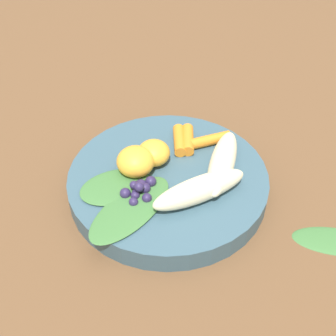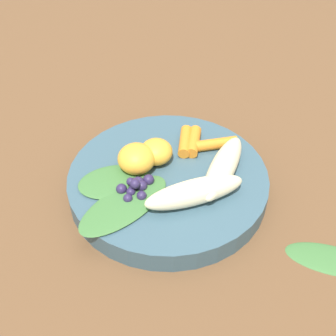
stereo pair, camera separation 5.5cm
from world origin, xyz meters
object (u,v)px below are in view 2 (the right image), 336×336
object	(u,v)px
bowl	(168,182)
banana_peeled_right	(194,192)
kale_leaf_stray	(332,259)
banana_peeled_left	(223,167)
orange_segment_near	(136,159)

from	to	relation	value
bowl	banana_peeled_right	size ratio (longest dim) A/B	2.09
bowl	banana_peeled_right	world-z (taller)	banana_peeled_right
banana_peeled_right	kale_leaf_stray	bearing A→B (deg)	-42.09
bowl	banana_peeled_left	size ratio (longest dim) A/B	2.09
bowl	banana_peeled_right	distance (m)	0.07
banana_peeled_left	orange_segment_near	bearing A→B (deg)	105.95
banana_peeled_left	orange_segment_near	world-z (taller)	orange_segment_near
bowl	orange_segment_near	distance (m)	0.05
bowl	kale_leaf_stray	world-z (taller)	bowl
bowl	orange_segment_near	bearing A→B (deg)	63.50
orange_segment_near	kale_leaf_stray	xyz separation A→B (m)	(-0.17, -0.19, -0.05)
banana_peeled_right	orange_segment_near	distance (m)	0.09
orange_segment_near	banana_peeled_left	bearing A→B (deg)	-111.45
kale_leaf_stray	banana_peeled_right	bearing A→B (deg)	174.06
orange_segment_near	kale_leaf_stray	size ratio (longest dim) A/B	0.46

